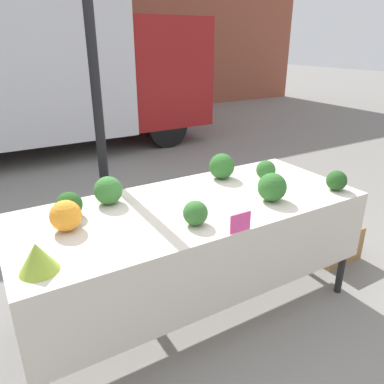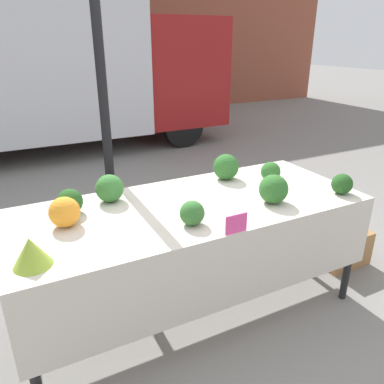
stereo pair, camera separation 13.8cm
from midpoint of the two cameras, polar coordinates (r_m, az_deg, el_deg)
The scene contains 15 objects.
ground_plane at distance 2.77m, azimuth 1.49°, elevation -17.32°, with size 40.00×40.00×0.00m, color gray.
tent_pole at distance 2.80m, azimuth -11.81°, elevation 11.87°, with size 0.07×0.07×2.56m.
parked_truck at distance 6.63m, azimuth -20.14°, elevation 18.50°, with size 5.24×1.92×2.80m.
market_table at distance 2.32m, azimuth 2.45°, elevation -4.45°, with size 2.20×0.91×0.81m.
orange_cauliflower at distance 2.13m, azimuth -17.11°, elevation -2.96°, with size 0.17×0.17×0.17m.
romanesco_head at distance 1.82m, azimuth -21.33°, elevation -8.56°, with size 0.18×0.18×0.14m.
broccoli_head_0 at distance 2.38m, azimuth -10.84°, elevation 0.54°, with size 0.18×0.18×0.18m.
broccoli_head_1 at distance 2.28m, azimuth -16.48°, elevation -1.42°, with size 0.15×0.15×0.15m.
broccoli_head_2 at distance 2.06m, azimuth 1.94°, elevation -3.25°, with size 0.14×0.14×0.14m.
broccoli_head_3 at distance 2.68m, azimuth 23.27°, elevation 1.13°, with size 0.14×0.14×0.14m.
broccoli_head_4 at distance 2.77m, azimuth 13.29°, elevation 3.04°, with size 0.14×0.14×0.14m.
broccoli_head_5 at distance 2.39m, azimuth 13.94°, elevation 0.42°, with size 0.18×0.18×0.18m.
broccoli_head_6 at distance 2.74m, azimuth 6.63°, elevation 3.82°, with size 0.19×0.19×0.19m.
price_sign at distance 2.00m, azimuth 8.74°, elevation -4.83°, with size 0.13×0.01×0.11m.
produce_crate at distance 3.44m, azimuth 22.82°, elevation -7.65°, with size 0.40×0.31×0.30m.
Camera 2 is at (-0.97, -1.90, 1.77)m, focal length 35.00 mm.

